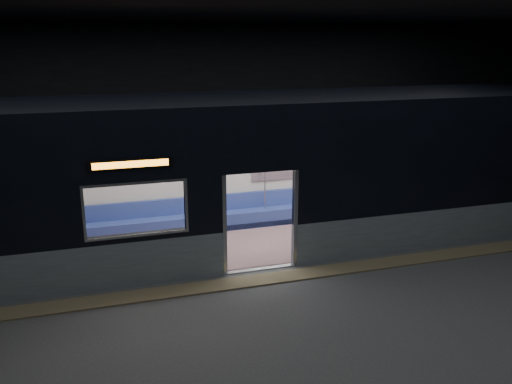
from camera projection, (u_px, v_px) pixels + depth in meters
name	position (u px, v px, depth m)	size (l,w,h in m)	color
station_floor	(277.00, 292.00, 10.09)	(24.00, 14.00, 0.01)	#47494C
station_envelope	(280.00, 93.00, 9.09)	(24.00, 14.00, 5.00)	black
tactile_strip	(268.00, 279.00, 10.59)	(22.80, 0.50, 0.03)	#8C7F59
metro_car	(240.00, 166.00, 11.92)	(18.00, 3.04, 3.35)	#929FAF
passenger	(363.00, 188.00, 14.18)	(0.40, 0.66, 1.32)	black
handbag	(367.00, 194.00, 14.01)	(0.28, 0.24, 0.14)	black
transit_map	(274.00, 165.00, 13.58)	(1.08, 0.03, 0.70)	white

